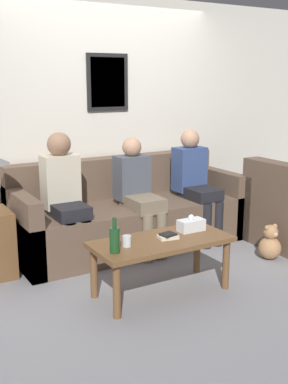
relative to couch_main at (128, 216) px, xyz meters
The scene contains 12 objects.
ground_plane 0.62m from the couch_main, 90.00° to the right, with size 16.00×16.00×0.00m, color gray.
wall_back 1.09m from the couch_main, 90.00° to the left, with size 9.00×0.08×2.60m.
couch_main is the anchor object (origin of this frame).
coffee_table 1.22m from the couch_main, 105.48° to the right, with size 1.15×0.53×0.47m.
wine_bottle 1.50m from the couch_main, 122.26° to the right, with size 0.08×0.08×0.28m.
drinking_glass 1.36m from the couch_main, 118.78° to the right, with size 0.07×0.07×0.09m.
book_stack 1.22m from the couch_main, 102.77° to the right, with size 0.17×0.13×0.04m.
tissue_box 1.13m from the couch_main, 89.25° to the right, with size 0.23×0.12×0.14m.
person_left 0.85m from the couch_main, behind, with size 0.34×0.57×1.25m.
person_middle 0.38m from the couch_main, 87.87° to the right, with size 0.34×0.61×1.16m.
person_right 0.83m from the couch_main, 13.86° to the right, with size 0.34×0.60×1.20m.
teddy_bear 1.48m from the couch_main, 46.47° to the right, with size 0.22×0.22×0.35m.
Camera 1 is at (-2.32, -3.77, 1.75)m, focal length 45.00 mm.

